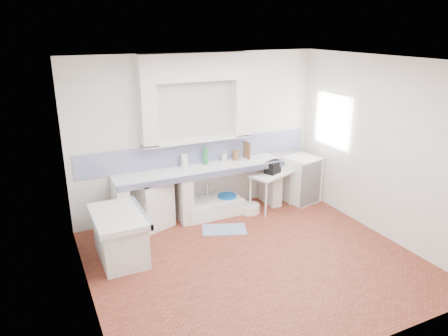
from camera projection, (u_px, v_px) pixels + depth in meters
name	position (u px, v px, depth m)	size (l,w,h in m)	color
floor	(254.00, 260.00, 6.06)	(4.50, 4.50, 0.00)	brown
ceiling	(259.00, 61.00, 5.16)	(4.50, 4.50, 0.00)	white
wall_back	(199.00, 135.00, 7.32)	(4.50, 4.50, 0.00)	white
wall_front	(363.00, 231.00, 3.90)	(4.50, 4.50, 0.00)	white
wall_left	(81.00, 197.00, 4.69)	(4.50, 4.50, 0.00)	white
wall_right	(382.00, 148.00, 6.53)	(4.50, 4.50, 0.00)	white
alcove_mass	(195.00, 67.00, 6.79)	(1.90, 0.25, 0.45)	white
window_frame	(341.00, 120.00, 7.56)	(0.35, 0.86, 1.06)	#3D2613
lace_valance	(336.00, 99.00, 7.38)	(0.01, 0.84, 0.24)	white
counter_slab	(201.00, 170.00, 7.19)	(3.00, 0.60, 0.08)	white
counter_lip	(208.00, 175.00, 6.95)	(3.00, 0.04, 0.10)	navy
counter_pier_left	(121.00, 209.00, 6.77)	(0.20, 0.55, 0.82)	white
counter_pier_mid	(183.00, 198.00, 7.19)	(0.20, 0.55, 0.82)	white
counter_pier_right	(270.00, 182.00, 7.91)	(0.20, 0.55, 0.82)	white
peninsula_top	(118.00, 216.00, 5.92)	(0.70, 1.10, 0.08)	white
peninsula_base	(120.00, 238.00, 6.03)	(0.60, 1.00, 0.62)	white
peninsula_lip	(141.00, 212.00, 6.06)	(0.04, 1.10, 0.10)	navy
backsplash	(200.00, 152.00, 7.40)	(4.27, 0.03, 0.40)	navy
stove	(152.00, 204.00, 6.99)	(0.56, 0.54, 0.80)	white
sink	(212.00, 208.00, 7.51)	(1.04, 0.56, 0.25)	white
side_table	(271.00, 190.00, 7.69)	(0.83, 0.46, 0.04)	white
fridge	(302.00, 179.00, 7.99)	(0.56, 0.56, 0.87)	white
bucket_red	(206.00, 211.00, 7.36)	(0.28, 0.28, 0.27)	#B92C3E
bucket_orange	(219.00, 208.00, 7.49)	(0.25, 0.25, 0.23)	#E45028
bucket_blue	(227.00, 203.00, 7.61)	(0.34, 0.34, 0.32)	blue
basin_white	(249.00, 208.00, 7.60)	(0.38, 0.38, 0.15)	white
water_bottle_a	(199.00, 205.00, 7.55)	(0.07, 0.07, 0.28)	silver
water_bottle_b	(212.00, 203.00, 7.66)	(0.08, 0.08, 0.29)	silver
black_bag	(274.00, 167.00, 7.55)	(0.34, 0.19, 0.21)	black
green_bottle_a	(206.00, 156.00, 7.32)	(0.07, 0.07, 0.31)	#267838
green_bottle_b	(205.00, 156.00, 7.31)	(0.07, 0.07, 0.31)	#267838
knife_block	(236.00, 155.00, 7.58)	(0.09, 0.07, 0.19)	brown
cutting_board	(247.00, 150.00, 7.65)	(0.02, 0.23, 0.31)	brown
paper_towel	(184.00, 161.00, 7.17)	(0.12, 0.12, 0.24)	white
soap_bottle	(224.00, 156.00, 7.48)	(0.09, 0.09, 0.20)	white
rug	(224.00, 229.00, 6.96)	(0.72, 0.41, 0.01)	#345299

